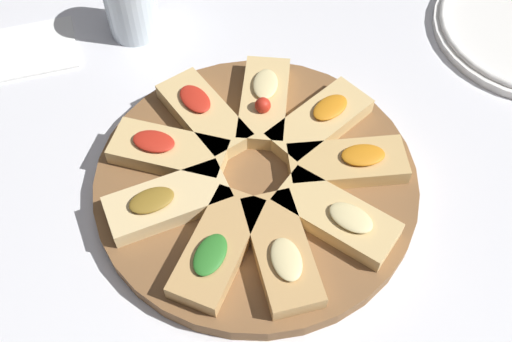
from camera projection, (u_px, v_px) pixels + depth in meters
ground_plane at (256, 186)px, 0.62m from camera, size 3.00×3.00×0.00m
serving_board at (256, 181)px, 0.62m from camera, size 0.33×0.33×0.02m
focaccia_slice_0 at (217, 248)px, 0.55m from camera, size 0.13×0.10×0.02m
focaccia_slice_1 at (282, 252)px, 0.55m from camera, size 0.09×0.13×0.02m
focaccia_slice_2 at (337, 217)px, 0.57m from camera, size 0.08×0.13×0.02m
focaccia_slice_3 at (348, 163)px, 0.61m from camera, size 0.13×0.10×0.02m
focaccia_slice_4 at (320, 121)px, 0.64m from camera, size 0.12×0.06×0.02m
focaccia_slice_5 at (264, 101)px, 0.65m from camera, size 0.12×0.12×0.03m
focaccia_slice_6 at (205, 113)px, 0.64m from camera, size 0.05×0.12×0.02m
focaccia_slice_7 at (168, 151)px, 0.61m from camera, size 0.11×0.12×0.02m
focaccia_slice_8 at (167, 202)px, 0.58m from camera, size 0.13×0.08×0.02m
water_glass at (131, 5)px, 0.73m from camera, size 0.06×0.06×0.08m
napkin_stack at (30, 48)px, 0.74m from camera, size 0.14×0.13×0.01m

